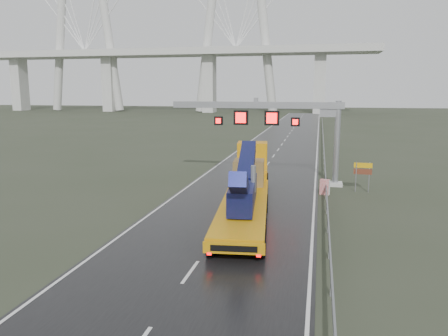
% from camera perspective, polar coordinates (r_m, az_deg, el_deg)
% --- Properties ---
extents(ground, '(400.00, 400.00, 0.00)m').
position_cam_1_polar(ground, '(21.91, -2.88, -11.42)').
color(ground, '#2F3625').
rests_on(ground, ground).
extents(road, '(11.00, 200.00, 0.02)m').
position_cam_1_polar(road, '(60.44, 7.08, 2.38)').
color(road, black).
rests_on(road, ground).
extents(guardrail, '(0.20, 140.00, 1.40)m').
position_cam_1_polar(guardrail, '(50.20, 12.98, 1.43)').
color(guardrail, gray).
rests_on(guardrail, ground).
extents(sign_gantry, '(14.90, 1.20, 7.42)m').
position_cam_1_polar(sign_gantry, '(37.87, 7.35, 6.35)').
color(sign_gantry, silver).
rests_on(sign_gantry, ground).
extents(heavy_haul_truck, '(4.67, 19.18, 4.47)m').
position_cam_1_polar(heavy_haul_truck, '(30.90, 3.13, -1.69)').
color(heavy_haul_truck, orange).
rests_on(heavy_haul_truck, ground).
extents(exit_sign_pair, '(1.41, 0.13, 2.41)m').
position_cam_1_polar(exit_sign_pair, '(36.47, 17.67, -0.40)').
color(exit_sign_pair, gray).
rests_on(exit_sign_pair, ground).
extents(striped_barrier, '(0.80, 0.59, 1.21)m').
position_cam_1_polar(striped_barrier, '(34.95, 13.03, -2.44)').
color(striped_barrier, red).
rests_on(striped_barrier, ground).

